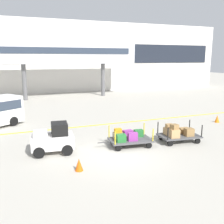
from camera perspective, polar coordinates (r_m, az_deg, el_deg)
The scene contains 9 objects.
ground_plane at distance 13.12m, azimuth 1.61°, elevation -9.55°, with size 120.00×120.00×0.00m, color #B2ADA0.
apron_lead_line at distance 19.67m, azimuth 3.76°, elevation -2.22°, with size 21.38×0.20×0.01m, color yellow.
terminal_building at distance 37.51m, azimuth -14.47°, elevation 11.82°, with size 55.93×2.51×9.95m.
jet_bridge at distance 31.54m, azimuth -13.62°, elevation 12.67°, with size 19.58×3.00×6.75m.
baggage_tug at distance 13.47m, azimuth -12.97°, elevation -5.89°, with size 2.21×1.44×1.58m.
baggage_cart_lead at distance 14.29m, azimuth 3.69°, elevation -5.65°, with size 3.06×1.66×1.10m.
baggage_cart_middle at distance 15.39m, azimuth 14.44°, elevation -4.56°, with size 3.06×1.66×1.16m.
safety_cone_near at distance 21.04m, azimuth 22.37°, elevation -1.42°, with size 0.36×0.36×0.55m, color orange.
safety_cone_far at distance 11.41m, azimuth -7.36°, elevation -11.55°, with size 0.36×0.36×0.55m, color #EA590F.
Camera 1 is at (-4.82, -11.22, 4.80)m, focal length 41.06 mm.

